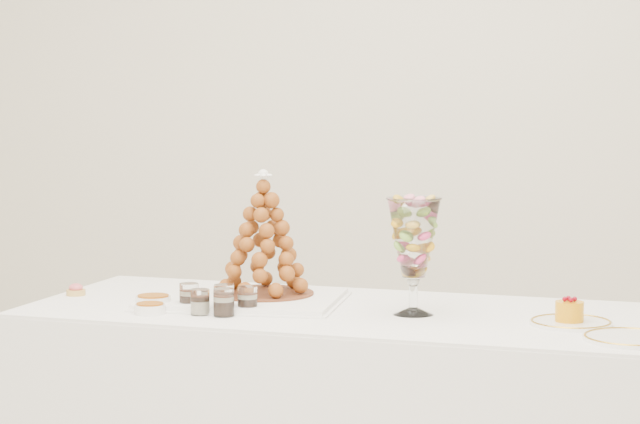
# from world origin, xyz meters

# --- Properties ---
(lace_tray) EXTENTS (0.57, 0.44, 0.02)m
(lace_tray) POSITION_xyz_m (-0.27, 0.39, 0.71)
(lace_tray) COLOR white
(lace_tray) RESTS_ON buffet_table
(macaron_vase) EXTENTS (0.15, 0.15, 0.32)m
(macaron_vase) POSITION_xyz_m (0.24, 0.33, 0.91)
(macaron_vase) COLOR white
(macaron_vase) RESTS_ON buffet_table
(cake_plate) EXTENTS (0.21, 0.21, 0.01)m
(cake_plate) POSITION_xyz_m (0.66, 0.28, 0.71)
(cake_plate) COLOR white
(cake_plate) RESTS_ON buffet_table
(spare_plate) EXTENTS (0.23, 0.23, 0.01)m
(spare_plate) POSITION_xyz_m (0.81, 0.11, 0.71)
(spare_plate) COLOR white
(spare_plate) RESTS_ON buffet_table
(pink_tart) EXTENTS (0.06, 0.06, 0.04)m
(pink_tart) POSITION_xyz_m (-0.79, 0.39, 0.72)
(pink_tart) COLOR tan
(pink_tart) RESTS_ON buffet_table
(verrine_a) EXTENTS (0.06, 0.06, 0.07)m
(verrine_a) POSITION_xyz_m (-0.39, 0.26, 0.74)
(verrine_a) COLOR white
(verrine_a) RESTS_ON buffet_table
(verrine_b) EXTENTS (0.07, 0.07, 0.08)m
(verrine_b) POSITION_xyz_m (-0.28, 0.24, 0.74)
(verrine_b) COLOR white
(verrine_b) RESTS_ON buffet_table
(verrine_c) EXTENTS (0.06, 0.06, 0.07)m
(verrine_c) POSITION_xyz_m (-0.21, 0.24, 0.74)
(verrine_c) COLOR white
(verrine_c) RESTS_ON buffet_table
(verrine_d) EXTENTS (0.05, 0.05, 0.07)m
(verrine_d) POSITION_xyz_m (-0.33, 0.18, 0.74)
(verrine_d) COLOR white
(verrine_d) RESTS_ON buffet_table
(verrine_e) EXTENTS (0.06, 0.06, 0.08)m
(verrine_e) POSITION_xyz_m (-0.26, 0.17, 0.74)
(verrine_e) COLOR white
(verrine_e) RESTS_ON buffet_table
(ramekin_back) EXTENTS (0.10, 0.10, 0.03)m
(ramekin_back) POSITION_xyz_m (-0.49, 0.26, 0.72)
(ramekin_back) COLOR white
(ramekin_back) RESTS_ON buffet_table
(ramekin_front) EXTENTS (0.08, 0.08, 0.03)m
(ramekin_front) POSITION_xyz_m (-0.46, 0.16, 0.72)
(ramekin_front) COLOR white
(ramekin_front) RESTS_ON buffet_table
(croquembouche) EXTENTS (0.30, 0.30, 0.36)m
(croquembouche) POSITION_xyz_m (-0.23, 0.45, 0.90)
(croquembouche) COLOR brown
(croquembouche) RESTS_ON lace_tray
(mousse_cake) EXTENTS (0.07, 0.07, 0.07)m
(mousse_cake) POSITION_xyz_m (0.66, 0.28, 0.74)
(mousse_cake) COLOR orange
(mousse_cake) RESTS_ON cake_plate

